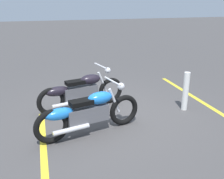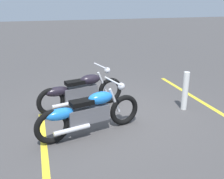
% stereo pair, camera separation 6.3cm
% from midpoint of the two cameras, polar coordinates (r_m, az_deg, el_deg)
% --- Properties ---
extents(ground_plane, '(60.00, 60.00, 0.00)m').
position_cam_midpoint_polar(ground_plane, '(5.90, -1.35, -6.07)').
color(ground_plane, '#474444').
extents(motorcycle_bright_foreground, '(2.21, 0.75, 1.04)m').
position_cam_midpoint_polar(motorcycle_bright_foreground, '(5.01, -5.76, -5.19)').
color(motorcycle_bright_foreground, black).
rests_on(motorcycle_bright_foreground, ground).
extents(motorcycle_dark_foreground, '(2.20, 0.76, 1.04)m').
position_cam_midpoint_polar(motorcycle_dark_foreground, '(6.18, -7.46, -0.41)').
color(motorcycle_dark_foreground, black).
rests_on(motorcycle_dark_foreground, ground).
extents(bollard_post, '(0.14, 0.14, 0.94)m').
position_cam_midpoint_polar(bollard_post, '(6.36, 15.78, -0.32)').
color(bollard_post, white).
rests_on(bollard_post, ground).
extents(parking_stripe_near, '(0.20, 3.20, 0.01)m').
position_cam_midpoint_polar(parking_stripe_near, '(4.84, -15.29, -12.98)').
color(parking_stripe_near, yellow).
rests_on(parking_stripe_near, ground).
extents(parking_stripe_mid, '(0.20, 3.20, 0.01)m').
position_cam_midpoint_polar(parking_stripe_mid, '(7.59, 16.49, -0.94)').
color(parking_stripe_mid, yellow).
rests_on(parking_stripe_mid, ground).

